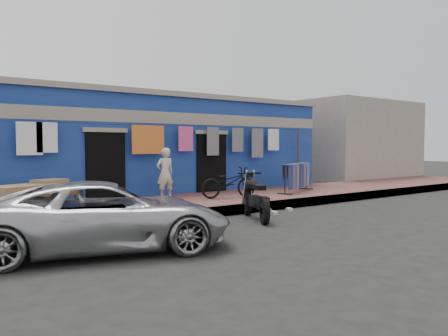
{
  "coord_description": "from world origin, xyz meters",
  "views": [
    {
      "loc": [
        -6.58,
        -7.04,
        1.74
      ],
      "look_at": [
        0.0,
        2.0,
        1.15
      ],
      "focal_mm": 35.0,
      "sensor_mm": 36.0,
      "label": 1
    }
  ],
  "objects_px": {
    "car": "(106,215)",
    "motorcycle": "(255,197)",
    "jeans_rack": "(296,177)",
    "seated_person": "(165,173)",
    "bicycle": "(229,179)",
    "charpoy": "(36,196)"
  },
  "relations": [
    {
      "from": "car",
      "to": "motorcycle",
      "type": "distance_m",
      "value": 4.04
    },
    {
      "from": "car",
      "to": "jeans_rack",
      "type": "distance_m",
      "value": 7.98
    },
    {
      "from": "car",
      "to": "seated_person",
      "type": "distance_m",
      "value": 4.96
    },
    {
      "from": "bicycle",
      "to": "motorcycle",
      "type": "bearing_deg",
      "value": 171.88
    },
    {
      "from": "jeans_rack",
      "to": "motorcycle",
      "type": "bearing_deg",
      "value": -148.82
    },
    {
      "from": "car",
      "to": "bicycle",
      "type": "bearing_deg",
      "value": -41.71
    },
    {
      "from": "motorcycle",
      "to": "seated_person",
      "type": "bearing_deg",
      "value": 127.46
    },
    {
      "from": "charpoy",
      "to": "seated_person",
      "type": "bearing_deg",
      "value": 0.74
    },
    {
      "from": "car",
      "to": "motorcycle",
      "type": "xyz_separation_m",
      "value": [
        3.94,
        0.86,
        -0.06
      ]
    },
    {
      "from": "charpoy",
      "to": "jeans_rack",
      "type": "xyz_separation_m",
      "value": [
        7.65,
        -0.81,
        0.14
      ]
    },
    {
      "from": "motorcycle",
      "to": "jeans_rack",
      "type": "xyz_separation_m",
      "value": [
        3.47,
        2.1,
        0.18
      ]
    },
    {
      "from": "motorcycle",
      "to": "charpoy",
      "type": "relative_size",
      "value": 0.84
    },
    {
      "from": "charpoy",
      "to": "jeans_rack",
      "type": "relative_size",
      "value": 1.08
    },
    {
      "from": "motorcycle",
      "to": "charpoy",
      "type": "bearing_deg",
      "value": 167.72
    },
    {
      "from": "bicycle",
      "to": "jeans_rack",
      "type": "bearing_deg",
      "value": -77.24
    },
    {
      "from": "motorcycle",
      "to": "jeans_rack",
      "type": "distance_m",
      "value": 4.06
    },
    {
      "from": "seated_person",
      "to": "car",
      "type": "bearing_deg",
      "value": 50.33
    },
    {
      "from": "motorcycle",
      "to": "jeans_rack",
      "type": "bearing_deg",
      "value": 53.71
    },
    {
      "from": "jeans_rack",
      "to": "seated_person",
      "type": "bearing_deg",
      "value": 168.67
    },
    {
      "from": "bicycle",
      "to": "charpoy",
      "type": "xyz_separation_m",
      "value": [
        -4.94,
        0.84,
        -0.21
      ]
    },
    {
      "from": "charpoy",
      "to": "car",
      "type": "bearing_deg",
      "value": -86.36
    },
    {
      "from": "seated_person",
      "to": "motorcycle",
      "type": "height_order",
      "value": "seated_person"
    }
  ]
}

